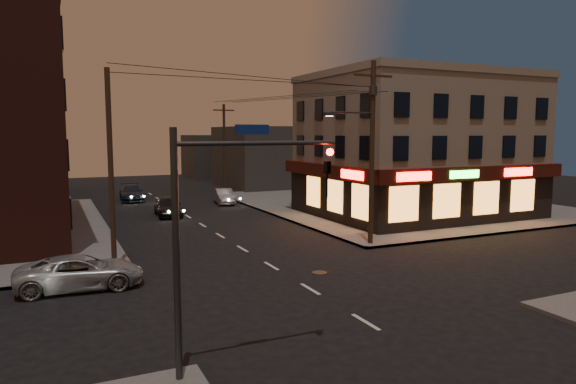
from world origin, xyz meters
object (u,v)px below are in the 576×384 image
sedan_near (168,206)px  sedan_far (131,193)px  sedan_mid (224,196)px  fire_hydrant (370,229)px  suv_cross (80,272)px

sedan_near → sedan_far: 10.49m
sedan_mid → fire_hydrant: size_ratio=5.19×
suv_cross → sedan_far: bearing=-8.4°
sedan_mid → sedan_far: (-7.14, 5.73, 0.05)m
suv_cross → sedan_far: (5.87, 27.35, 0.05)m
sedan_mid → fire_hydrant: bearing=-72.6°
sedan_near → fire_hydrant: 16.39m
fire_hydrant → suv_cross: bearing=-168.5°
sedan_near → sedan_mid: bearing=42.2°
sedan_mid → sedan_far: size_ratio=0.81×
sedan_far → fire_hydrant: 26.17m
suv_cross → sedan_near: bearing=-18.9°
sedan_far → fire_hydrant: bearing=-62.3°
suv_cross → fire_hydrant: size_ratio=6.17×
sedan_near → fire_hydrant: bearing=-52.3°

